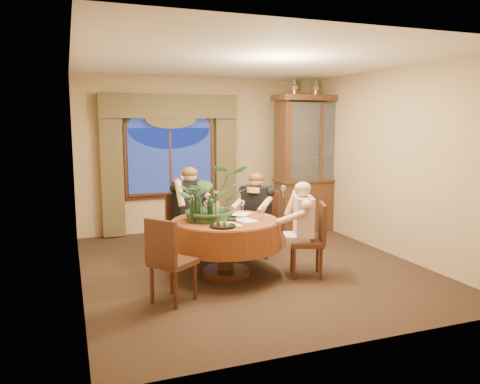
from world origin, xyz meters
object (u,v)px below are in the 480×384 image
object	(u,v)px
wine_bottle_4	(210,208)
wine_bottle_5	(192,207)
china_cabinet	(314,164)
wine_bottle_1	(210,207)
oil_lamp_right	(337,87)
person_back	(190,213)
wine_bottle_0	(198,206)
wine_bottle_2	(196,209)
dining_table	(226,247)
oil_lamp_center	(316,86)
centerpiece_plant	(212,172)
wine_bottle_3	(192,210)
chair_back	(186,227)
person_scarf	(256,215)
chair_right	(306,240)
person_pink	(303,229)
stoneware_vase	(214,208)
oil_lamp_left	(294,85)
chair_front_left	(173,260)
chair_back_right	(261,224)
olive_bowl	(231,219)

from	to	relation	value
wine_bottle_4	wine_bottle_5	bearing A→B (deg)	142.09
china_cabinet	wine_bottle_1	bearing A→B (deg)	-142.96
oil_lamp_right	wine_bottle_4	bearing A→B (deg)	-146.47
person_back	wine_bottle_0	distance (m)	0.75
wine_bottle_2	wine_bottle_4	world-z (taller)	same
dining_table	wine_bottle_4	bearing A→B (deg)	-173.45
oil_lamp_center	centerpiece_plant	xyz separation A→B (m)	(-2.56, -1.90, -1.29)
dining_table	oil_lamp_right	size ratio (longest dim) A/B	4.36
centerpiece_plant	wine_bottle_0	xyz separation A→B (m)	(-0.16, 0.12, -0.45)
china_cabinet	wine_bottle_3	size ratio (longest dim) A/B	7.52
chair_back	centerpiece_plant	world-z (taller)	centerpiece_plant
dining_table	wine_bottle_5	xyz separation A→B (m)	(-0.41, 0.12, 0.54)
person_scarf	wine_bottle_4	size ratio (longest dim) A/B	3.87
chair_right	person_pink	world-z (taller)	person_pink
stoneware_vase	wine_bottle_5	world-z (taller)	wine_bottle_5
wine_bottle_0	wine_bottle_4	distance (m)	0.26
wine_bottle_2	person_scarf	bearing A→B (deg)	31.88
china_cabinet	wine_bottle_5	distance (m)	3.40
centerpiece_plant	oil_lamp_left	bearing A→B (deg)	41.84
centerpiece_plant	stoneware_vase	bearing A→B (deg)	51.59
dining_table	person_back	world-z (taller)	person_back
wine_bottle_1	wine_bottle_5	xyz separation A→B (m)	(-0.21, 0.09, 0.00)
person_back	wine_bottle_5	size ratio (longest dim) A/B	4.14
wine_bottle_1	centerpiece_plant	bearing A→B (deg)	53.92
chair_right	centerpiece_plant	world-z (taller)	centerpiece_plant
oil_lamp_center	chair_front_left	bearing A→B (deg)	-140.67
chair_back_right	chair_front_left	xyz separation A→B (m)	(-1.64, -1.37, 0.00)
oil_lamp_right	wine_bottle_2	distance (m)	4.21
person_back	stoneware_vase	world-z (taller)	person_back
chair_back	person_pink	xyz separation A→B (m)	(1.28, -1.25, 0.14)
chair_back_right	person_pink	bearing A→B (deg)	147.10
person_back	wine_bottle_1	xyz separation A→B (m)	(0.05, -0.90, 0.23)
chair_front_left	wine_bottle_2	world-z (taller)	wine_bottle_2
chair_right	chair_back	bearing A→B (deg)	66.73
chair_back	wine_bottle_2	distance (m)	1.06
oil_lamp_left	wine_bottle_4	bearing A→B (deg)	-137.24
china_cabinet	wine_bottle_0	world-z (taller)	china_cabinet
china_cabinet	wine_bottle_5	bearing A→B (deg)	-146.33
chair_right	wine_bottle_1	bearing A→B (deg)	91.99
wine_bottle_0	wine_bottle_2	bearing A→B (deg)	-109.99
person_back	olive_bowl	bearing A→B (deg)	91.09
oil_lamp_left	wine_bottle_3	size ratio (longest dim) A/B	1.03
wine_bottle_5	china_cabinet	bearing A→B (deg)	33.67
wine_bottle_1	olive_bowl	bearing A→B (deg)	-26.80
person_pink	chair_front_left	bearing A→B (deg)	119.33
chair_back_right	person_back	xyz separation A→B (m)	(-1.05, 0.22, 0.20)
wine_bottle_0	olive_bowl	bearing A→B (deg)	-41.13
person_back	stoneware_vase	bearing A→B (deg)	85.05
oil_lamp_right	person_back	bearing A→B (deg)	-160.89
stoneware_vase	wine_bottle_0	size ratio (longest dim) A/B	0.77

